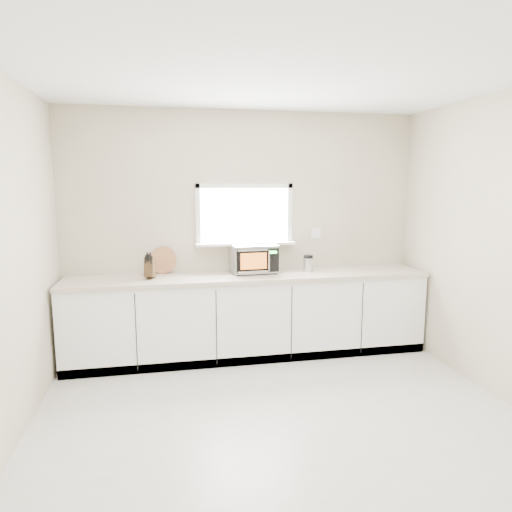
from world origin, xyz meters
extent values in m
plane|color=beige|center=(0.00, 0.00, 0.00)|extent=(4.00, 4.00, 0.00)
cube|color=beige|center=(0.00, 2.00, 1.35)|extent=(4.00, 0.02, 2.70)
cube|color=white|center=(0.00, 1.99, 1.55)|extent=(1.00, 0.02, 0.60)
cube|color=white|center=(0.00, 1.92, 1.23)|extent=(1.12, 0.16, 0.03)
cube|color=white|center=(0.00, 1.97, 1.88)|extent=(1.10, 0.04, 0.05)
cube|color=white|center=(0.00, 1.97, 1.23)|extent=(1.10, 0.04, 0.05)
cube|color=white|center=(-0.53, 1.97, 1.55)|extent=(0.05, 0.04, 0.70)
cube|color=white|center=(0.53, 1.97, 1.55)|extent=(0.05, 0.04, 0.70)
cube|color=white|center=(0.85, 1.99, 1.32)|extent=(0.12, 0.01, 0.12)
cube|color=white|center=(0.00, 1.70, 0.44)|extent=(3.92, 0.60, 0.88)
cube|color=beige|center=(0.00, 1.69, 0.90)|extent=(3.92, 0.64, 0.04)
cylinder|color=black|center=(-0.13, 1.65, 0.93)|extent=(0.02, 0.02, 0.01)
cylinder|color=black|center=(-0.14, 1.94, 0.93)|extent=(0.02, 0.02, 0.01)
cylinder|color=black|center=(0.28, 1.68, 0.93)|extent=(0.02, 0.02, 0.01)
cylinder|color=black|center=(0.27, 1.97, 0.93)|extent=(0.02, 0.02, 0.01)
cube|color=#B8BBC0|center=(0.07, 1.81, 1.08)|extent=(0.51, 0.40, 0.29)
cube|color=black|center=(0.08, 1.62, 1.08)|extent=(0.47, 0.04, 0.26)
cube|color=orange|center=(0.03, 1.61, 1.08)|extent=(0.29, 0.02, 0.18)
cylinder|color=silver|center=(0.20, 1.60, 1.08)|extent=(0.02, 0.02, 0.23)
cube|color=black|center=(0.25, 1.63, 1.08)|extent=(0.12, 0.01, 0.25)
cube|color=#19FF33|center=(0.25, 1.62, 1.17)|extent=(0.08, 0.01, 0.03)
cube|color=silver|center=(0.07, 1.81, 1.23)|extent=(0.51, 0.40, 0.01)
cube|color=#452F18|center=(-1.05, 1.69, 1.04)|extent=(0.13, 0.21, 0.24)
cube|color=black|center=(-1.09, 1.65, 1.13)|extent=(0.02, 0.04, 0.09)
cube|color=black|center=(-1.06, 1.64, 1.14)|extent=(0.02, 0.04, 0.09)
cube|color=black|center=(-1.03, 1.64, 1.12)|extent=(0.02, 0.04, 0.09)
cube|color=black|center=(-1.08, 1.65, 1.16)|extent=(0.02, 0.04, 0.09)
cube|color=black|center=(-1.04, 1.64, 1.16)|extent=(0.02, 0.04, 0.09)
cylinder|color=#AD7743|center=(-0.92, 1.94, 1.07)|extent=(0.30, 0.07, 0.29)
cylinder|color=#B8BBC0|center=(0.68, 1.74, 1.00)|extent=(0.14, 0.14, 0.15)
cylinder|color=black|center=(0.68, 1.74, 1.09)|extent=(0.13, 0.13, 0.04)
camera|label=1|loc=(-0.89, -3.10, 1.90)|focal=32.00mm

